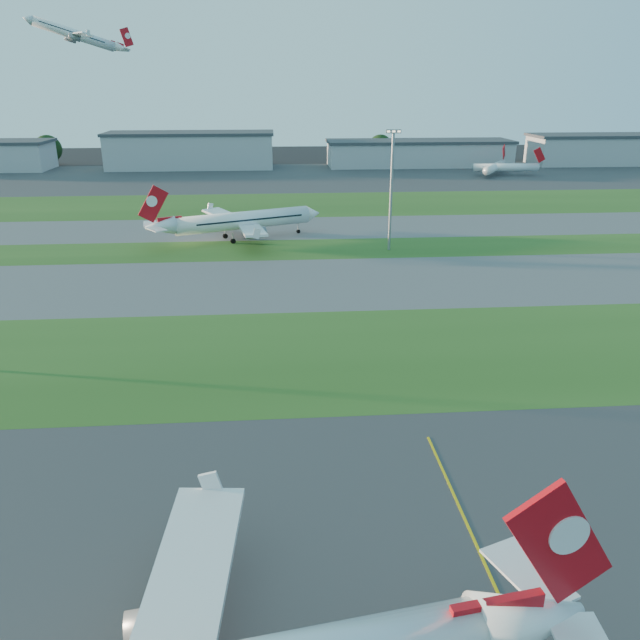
{
  "coord_description": "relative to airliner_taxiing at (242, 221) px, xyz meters",
  "views": [
    {
      "loc": [
        -10.68,
        -25.73,
        34.94
      ],
      "look_at": [
        -5.07,
        47.22,
        7.0
      ],
      "focal_mm": 35.0,
      "sensor_mm": 36.0,
      "label": 1
    }
  ],
  "objects": [
    {
      "name": "grass_strip_a",
      "position": [
        17.84,
        -68.48,
        -4.43
      ],
      "size": [
        300.0,
        34.0,
        0.01
      ],
      "primitive_type": "cube",
      "color": "#244918",
      "rests_on": "ground"
    },
    {
      "name": "taxiway_a",
      "position": [
        17.84,
        -35.48,
        -4.43
      ],
      "size": [
        300.0,
        32.0,
        0.01
      ],
      "primitive_type": "cube",
      "color": "#515154",
      "rests_on": "ground"
    },
    {
      "name": "grass_strip_b",
      "position": [
        17.84,
        -10.48,
        -4.43
      ],
      "size": [
        300.0,
        18.0,
        0.01
      ],
      "primitive_type": "cube",
      "color": "#244918",
      "rests_on": "ground"
    },
    {
      "name": "taxiway_b",
      "position": [
        17.84,
        11.52,
        -4.43
      ],
      "size": [
        300.0,
        26.0,
        0.01
      ],
      "primitive_type": "cube",
      "color": "#515154",
      "rests_on": "ground"
    },
    {
      "name": "grass_strip_c",
      "position": [
        17.84,
        44.52,
        -4.43
      ],
      "size": [
        300.0,
        40.0,
        0.01
      ],
      "primitive_type": "cube",
      "color": "#244918",
      "rests_on": "ground"
    },
    {
      "name": "apron_far",
      "position": [
        17.84,
        104.52,
        -4.43
      ],
      "size": [
        400.0,
        80.0,
        0.01
      ],
      "primitive_type": "cube",
      "color": "#333335",
      "rests_on": "ground"
    },
    {
      "name": "airliner_taxiing",
      "position": [
        0.0,
        0.0,
        0.0
      ],
      "size": [
        38.31,
        32.52,
        12.63
      ],
      "rotation": [
        0.0,
        0.0,
        3.53
      ],
      "color": "white",
      "rests_on": "ground"
    },
    {
      "name": "airliner_departing",
      "position": [
        -61.85,
        106.03,
        46.6
      ],
      "size": [
        32.74,
        27.83,
        10.86
      ],
      "rotation": [
        0.0,
        0.0,
        0.4
      ],
      "color": "white"
    },
    {
      "name": "mini_jet_near",
      "position": [
        96.62,
        102.29,
        -1.15
      ],
      "size": [
        16.99,
        24.96,
        9.48
      ],
      "rotation": [
        0.0,
        0.0,
        1.0
      ],
      "color": "white",
      "rests_on": "ground"
    },
    {
      "name": "mini_jet_far",
      "position": [
        100.76,
        100.96,
        -1.15
      ],
      "size": [
        28.63,
        4.02,
        9.48
      ],
      "rotation": [
        0.0,
        0.0,
        -0.03
      ],
      "color": "white",
      "rests_on": "ground"
    },
    {
      "name": "light_mast_centre",
      "position": [
        32.84,
        -12.48,
        10.38
      ],
      "size": [
        3.2,
        0.7,
        25.8
      ],
      "color": "gray",
      "rests_on": "ground"
    },
    {
      "name": "hangar_west",
      "position": [
        -27.16,
        134.52,
        3.2
      ],
      "size": [
        71.4,
        23.0,
        15.2
      ],
      "color": "#A0A4A8",
      "rests_on": "ground"
    },
    {
      "name": "hangar_east",
      "position": [
        72.84,
        134.52,
        1.2
      ],
      "size": [
        81.6,
        23.0,
        11.2
      ],
      "color": "#A0A4A8",
      "rests_on": "ground"
    },
    {
      "name": "hangar_far_east",
      "position": [
        172.84,
        134.52,
        2.2
      ],
      "size": [
        96.9,
        23.0,
        13.2
      ],
      "color": "#A0A4A8",
      "rests_on": "ground"
    },
    {
      "name": "tree_west",
      "position": [
        -92.16,
        149.52,
        2.7
      ],
      "size": [
        12.1,
        12.1,
        13.2
      ],
      "color": "black",
      "rests_on": "ground"
    },
    {
      "name": "tree_mid_west",
      "position": [
        -2.16,
        145.52,
        1.4
      ],
      "size": [
        9.9,
        9.9,
        10.8
      ],
      "color": "black",
      "rests_on": "ground"
    },
    {
      "name": "tree_mid_east",
      "position": [
        57.84,
        148.52,
        2.38
      ],
      "size": [
        11.55,
        11.55,
        12.6
      ],
      "color": "black",
      "rests_on": "ground"
    },
    {
      "name": "tree_east",
      "position": [
        132.84,
        146.52,
        1.73
      ],
      "size": [
        10.45,
        10.45,
        11.4
      ],
      "color": "black",
      "rests_on": "ground"
    }
  ]
}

